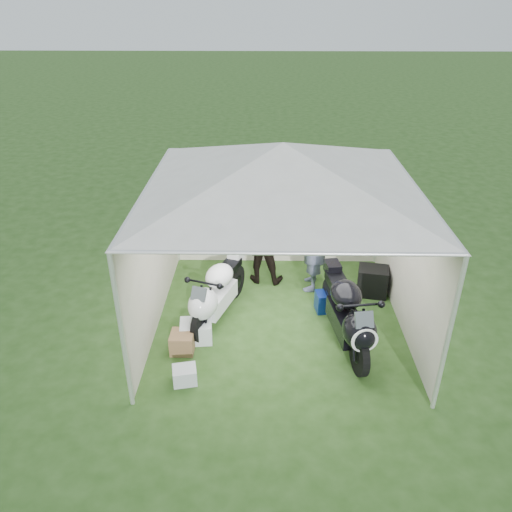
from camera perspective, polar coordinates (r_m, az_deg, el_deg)
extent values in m
plane|color=#214013|center=(8.49, 2.60, -7.06)|extent=(80.00, 80.00, 0.00)
cylinder|color=silver|center=(6.43, -15.08, -8.63)|extent=(0.06, 0.06, 2.30)
cylinder|color=silver|center=(6.59, 21.11, -8.72)|extent=(0.06, 0.06, 2.30)
cylinder|color=silver|center=(9.83, -9.30, 5.46)|extent=(0.06, 0.06, 2.30)
cylinder|color=silver|center=(9.94, 14.14, 5.21)|extent=(0.06, 0.06, 2.30)
cube|color=beige|center=(9.68, 2.49, 5.45)|extent=(4.00, 0.02, 2.30)
cube|color=beige|center=(8.06, -11.57, -0.10)|extent=(0.02, 4.00, 2.30)
cube|color=beige|center=(8.19, 16.91, -0.34)|extent=(0.02, 4.00, 2.30)
pyramid|color=silver|center=(7.28, 3.06, 10.20)|extent=(5.66, 5.66, 0.70)
cube|color=#99A5B7|center=(9.51, -7.54, 9.32)|extent=(0.22, 0.02, 0.28)
cube|color=#99A5B7|center=(9.46, -5.42, 9.34)|extent=(0.22, 0.02, 0.28)
cube|color=#99A5B7|center=(9.43, -3.28, 9.36)|extent=(0.22, 0.01, 0.28)
cube|color=#99A5B7|center=(9.41, -1.12, 9.36)|extent=(0.22, 0.01, 0.28)
cube|color=#99A5B7|center=(9.61, -7.43, 7.63)|extent=(0.22, 0.02, 0.28)
cube|color=#99A5B7|center=(9.57, -5.34, 7.65)|extent=(0.22, 0.01, 0.28)
cube|color=#99A5B7|center=(9.53, -3.23, 7.65)|extent=(0.22, 0.02, 0.28)
cube|color=#99A5B7|center=(9.51, -1.11, 7.65)|extent=(0.22, 0.01, 0.28)
cylinder|color=#D8590C|center=(9.38, 3.83, 9.87)|extent=(3.20, 0.02, 0.02)
cylinder|color=black|center=(7.89, -6.28, -7.70)|extent=(0.29, 0.58, 0.58)
cylinder|color=black|center=(8.91, -2.44, -2.90)|extent=(0.33, 0.60, 0.58)
cube|color=silver|center=(8.31, -4.39, -4.89)|extent=(0.62, 0.98, 0.29)
ellipsoid|color=silver|center=(7.78, -6.08, -5.46)|extent=(0.61, 0.70, 0.49)
ellipsoid|color=silver|center=(8.18, -4.21, -2.26)|extent=(0.60, 0.71, 0.34)
cube|color=black|center=(8.52, -3.13, -1.35)|extent=(0.43, 0.63, 0.14)
cube|color=silver|center=(8.73, -2.31, 0.07)|extent=(0.30, 0.35, 0.18)
cube|color=black|center=(8.52, -3.35, -2.62)|extent=(0.27, 0.54, 0.10)
cube|color=#3F474C|center=(7.56, -6.56, -4.33)|extent=(0.27, 0.21, 0.20)
cylinder|color=black|center=(7.37, 11.73, -10.94)|extent=(0.20, 0.64, 0.64)
cylinder|color=black|center=(8.50, 8.63, -4.72)|extent=(0.25, 0.65, 0.64)
cube|color=black|center=(7.83, 10.22, -7.33)|extent=(0.51, 1.05, 0.32)
ellipsoid|color=black|center=(7.24, 11.73, -8.34)|extent=(0.57, 0.70, 0.53)
ellipsoid|color=black|center=(7.68, 10.26, -4.31)|extent=(0.56, 0.72, 0.37)
cube|color=black|center=(8.06, 9.35, -3.08)|extent=(0.37, 0.67, 0.15)
cube|color=black|center=(8.30, 8.74, -1.34)|extent=(0.28, 0.35, 0.19)
cube|color=#9C0205|center=(8.07, 9.46, -4.56)|extent=(0.19, 0.59, 0.11)
cube|color=#3F474C|center=(6.99, 12.27, -7.14)|extent=(0.27, 0.19, 0.22)
cylinder|color=white|center=(7.07, 12.32, -9.45)|extent=(0.38, 0.08, 0.38)
cube|color=#1839B8|center=(8.67, 8.38, -5.14)|extent=(0.50, 0.36, 0.35)
imported|color=black|center=(9.13, 0.69, 1.85)|extent=(0.90, 0.75, 1.68)
imported|color=slate|center=(8.90, 6.59, 2.00)|extent=(0.52, 0.75, 1.98)
cube|color=black|center=(9.21, 13.17, -2.81)|extent=(0.59, 0.51, 0.52)
cube|color=silver|center=(7.96, -6.85, -8.52)|extent=(0.53, 0.43, 0.33)
cube|color=brown|center=(7.78, -8.41, -9.72)|extent=(0.36, 0.36, 0.31)
cube|color=#B5B9BE|center=(7.26, -8.15, -13.32)|extent=(0.38, 0.33, 0.24)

